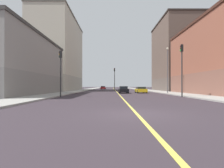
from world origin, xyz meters
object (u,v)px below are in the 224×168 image
Objects in this scene: building_left_near at (223,58)px; building_right_midblock at (59,55)px; street_lamp_left_near at (168,66)px; car_red at (103,88)px; traffic_light_right_near at (60,67)px; building_left_mid at (176,56)px; traffic_light_median_far at (115,76)px; car_yellow at (141,90)px; car_black at (123,90)px; building_right_corner at (13,65)px; traffic_light_left_near at (182,63)px.

building_right_midblock is at bearing 143.64° from building_left_near.
street_lamp_left_near is 1.73× the size of car_red.
traffic_light_right_near reaches higher than car_red.
building_left_mid is at bearing 47.72° from traffic_light_right_near.
traffic_light_right_near is (9.20, -31.23, -6.92)m from building_right_midblock.
traffic_light_median_far is 0.78× the size of street_lamp_left_near.
traffic_light_right_near is at bearing -93.73° from car_red.
traffic_light_median_far is at bearing 130.92° from building_left_near.
building_right_midblock is 30.03m from car_yellow.
traffic_light_median_far is 1.42× the size of car_black.
car_black is (-15.85, 5.67, -5.27)m from building_left_near.
building_right_corner is 45.77m from car_red.
car_yellow is 3.67m from car_black.
building_right_midblock is 28.25m from car_black.
building_right_corner is 25.85m from street_lamp_left_near.
car_black is at bearing -164.59° from car_yellow.
car_red is (-13.23, 40.73, -4.32)m from street_lamp_left_near.
building_right_midblock is at bearing 90.00° from building_right_corner.
car_black is (-6.63, 11.96, -3.64)m from traffic_light_left_near.
building_left_mid is at bearing -6.88° from building_right_midblock.
building_right_corner reaches higher than car_yellow.
traffic_light_median_far is 14.62m from car_yellow.
traffic_light_median_far is (-8.08, 26.25, -0.25)m from traffic_light_left_near.
building_left_mid reaches higher than street_lamp_left_near.
building_left_mid is at bearing 43.75° from car_black.
traffic_light_right_near reaches higher than car_black.
building_right_midblock reaches higher than traffic_light_median_far.
traffic_light_median_far is at bearing 50.92° from building_right_corner.
building_left_near is 21.19m from building_left_mid.
car_yellow is (-4.10, 3.96, -4.35)m from street_lamp_left_near.
building_left_mid is 34.14m from building_right_midblock.
car_yellow is 0.94× the size of car_black.
car_black is at bearing -136.25° from building_left_mid.
building_left_mid is 4.37× the size of car_black.
traffic_light_left_near is 0.83× the size of street_lamp_left_near.
car_yellow is at bearing 151.64° from building_left_near.
building_left_mid is 3.08× the size of traffic_light_median_far.
traffic_light_median_far is at bearing 110.53° from car_yellow.
car_black is (18.02, -19.27, -10.09)m from building_right_midblock.
traffic_light_median_far is 24.05m from car_red.
traffic_light_left_near is at bearing -76.20° from car_red.
building_left_mid is 29.16m from traffic_light_left_near.
traffic_light_median_far is (16.57, 20.41, -0.71)m from building_right_corner.
car_yellow is at bearing 46.30° from traffic_light_right_near.
street_lamp_left_near is at bearing 83.55° from traffic_light_left_near.
street_lamp_left_near is (25.66, 3.13, 0.22)m from building_right_corner.
traffic_light_right_near is at bearing -132.28° from building_left_mid.
building_left_near is at bearing -28.36° from car_yellow.
building_right_corner is 0.86× the size of building_right_midblock.
building_right_midblock reaches higher than building_right_corner.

